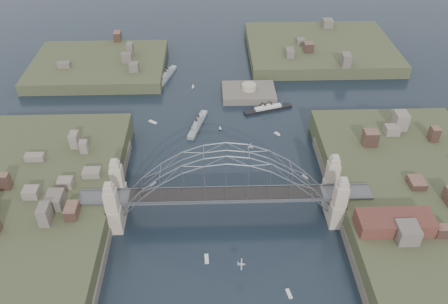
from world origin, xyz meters
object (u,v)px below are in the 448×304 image
fort_island (249,96)px  naval_cruiser_near (198,124)px  wharf_shed (395,222)px  naval_cruiser_far (167,75)px  ocean_liner (268,109)px  bridge (226,184)px

fort_island → naval_cruiser_near: 30.57m
wharf_shed → naval_cruiser_near: 82.09m
wharf_shed → naval_cruiser_far: size_ratio=1.11×
wharf_shed → naval_cruiser_far: (-67.37, 101.84, -9.05)m
naval_cruiser_far → fort_island: bearing=-26.8°
naval_cruiser_near → ocean_liner: bearing=20.0°
bridge → wharf_shed: bridge is taller
bridge → ocean_liner: bridge is taller
wharf_shed → bridge: bearing=162.3°
naval_cruiser_near → naval_cruiser_far: 42.38m
fort_island → naval_cruiser_near: size_ratio=1.16×
bridge → ocean_liner: 62.15m
naval_cruiser_far → ocean_liner: bearing=-35.2°
naval_cruiser_near → naval_cruiser_far: bearing=109.6°
naval_cruiser_near → ocean_liner: naval_cruiser_near is taller
bridge → fort_island: bearing=80.3°
naval_cruiser_near → wharf_shed: bearing=-49.4°
naval_cruiser_far → ocean_liner: (42.22, -29.75, -0.19)m
naval_cruiser_far → ocean_liner: naval_cruiser_far is taller
naval_cruiser_near → bridge: bearing=-79.2°
bridge → ocean_liner: (18.85, 58.09, -11.56)m
fort_island → naval_cruiser_near: bearing=-133.7°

